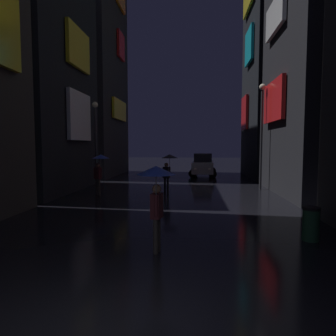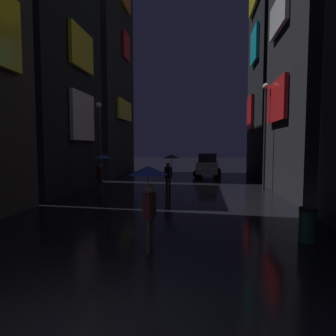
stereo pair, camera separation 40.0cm
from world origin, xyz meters
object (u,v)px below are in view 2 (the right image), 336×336
(pedestrian_foreground_right_black, at_px, (170,163))
(pedestrian_near_crossing_blue, at_px, (149,185))
(car_distant, at_px, (208,165))
(streetlamp_right_far, at_px, (265,125))
(streetlamp_left_far, at_px, (99,134))
(pedestrian_midstreet_centre_blue, at_px, (102,163))
(trash_bin, at_px, (307,225))

(pedestrian_foreground_right_black, distance_m, pedestrian_near_crossing_blue, 8.88)
(car_distant, bearing_deg, pedestrian_near_crossing_blue, -95.04)
(pedestrian_near_crossing_blue, height_order, streetlamp_right_far, streetlamp_right_far)
(pedestrian_foreground_right_black, xyz_separation_m, streetlamp_left_far, (-4.77, 2.43, 1.65))
(pedestrian_foreground_right_black, height_order, car_distant, pedestrian_foreground_right_black)
(pedestrian_foreground_right_black, height_order, streetlamp_right_far, streetlamp_right_far)
(pedestrian_midstreet_centre_blue, xyz_separation_m, trash_bin, (8.05, -6.76, -1.20))
(pedestrian_midstreet_centre_blue, bearing_deg, pedestrian_near_crossing_blue, -63.95)
(pedestrian_foreground_right_black, distance_m, pedestrian_midstreet_centre_blue, 3.59)
(car_distant, bearing_deg, pedestrian_foreground_right_black, -102.39)
(pedestrian_midstreet_centre_blue, bearing_deg, trash_bin, -40.01)
(pedestrian_foreground_right_black, relative_size, trash_bin, 2.28)
(pedestrian_midstreet_centre_blue, bearing_deg, streetlamp_left_far, 111.65)
(pedestrian_midstreet_centre_blue, distance_m, streetlamp_left_far, 3.76)
(streetlamp_left_far, height_order, trash_bin, streetlamp_left_far)
(pedestrian_midstreet_centre_blue, height_order, car_distant, pedestrian_midstreet_centre_blue)
(streetlamp_right_far, bearing_deg, pedestrian_midstreet_centre_blue, -162.26)
(pedestrian_foreground_right_black, xyz_separation_m, streetlamp_right_far, (5.23, 2.10, 2.10))
(pedestrian_midstreet_centre_blue, height_order, trash_bin, pedestrian_midstreet_centre_blue)
(pedestrian_midstreet_centre_blue, bearing_deg, pedestrian_foreground_right_black, 11.33)
(streetlamp_right_far, bearing_deg, pedestrian_foreground_right_black, -158.18)
(pedestrian_foreground_right_black, bearing_deg, streetlamp_left_far, 152.95)
(streetlamp_left_far, bearing_deg, pedestrian_near_crossing_blue, -65.14)
(pedestrian_near_crossing_blue, height_order, streetlamp_left_far, streetlamp_left_far)
(pedestrian_foreground_right_black, bearing_deg, pedestrian_midstreet_centre_blue, -168.67)
(pedestrian_foreground_right_black, bearing_deg, streetlamp_right_far, 21.82)
(pedestrian_foreground_right_black, height_order, pedestrian_midstreet_centre_blue, same)
(pedestrian_midstreet_centre_blue, height_order, pedestrian_near_crossing_blue, same)
(streetlamp_right_far, relative_size, trash_bin, 6.58)
(pedestrian_near_crossing_blue, height_order, car_distant, pedestrian_near_crossing_blue)
(car_distant, bearing_deg, trash_bin, -81.82)
(streetlamp_right_far, bearing_deg, streetlamp_left_far, 178.07)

